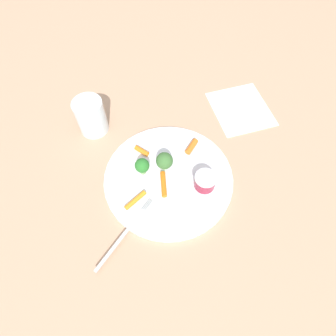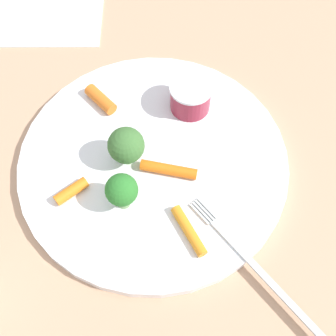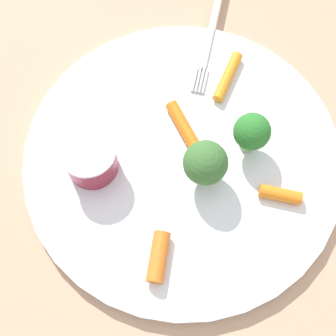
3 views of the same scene
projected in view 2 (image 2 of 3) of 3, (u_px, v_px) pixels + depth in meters
name	position (u px, v px, depth m)	size (l,w,h in m)	color
ground_plane	(153.00, 165.00, 0.50)	(2.40, 2.40, 0.00)	tan
plate	(153.00, 162.00, 0.49)	(0.29, 0.29, 0.01)	white
sauce_cup	(190.00, 97.00, 0.50)	(0.05, 0.05, 0.04)	maroon
broccoli_floret_0	(126.00, 146.00, 0.46)	(0.04, 0.04, 0.05)	#92C472
broccoli_floret_1	(122.00, 191.00, 0.44)	(0.03, 0.03, 0.05)	#83AC6D
carrot_stick_0	(169.00, 170.00, 0.47)	(0.01, 0.01, 0.06)	orange
carrot_stick_1	(189.00, 231.00, 0.44)	(0.01, 0.01, 0.05)	orange
carrot_stick_2	(71.00, 191.00, 0.46)	(0.01, 0.01, 0.04)	orange
carrot_stick_3	(101.00, 99.00, 0.52)	(0.01, 0.01, 0.04)	orange
fork	(255.00, 266.00, 0.43)	(0.16, 0.10, 0.00)	silver
napkin	(44.00, 8.00, 0.61)	(0.16, 0.14, 0.00)	white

